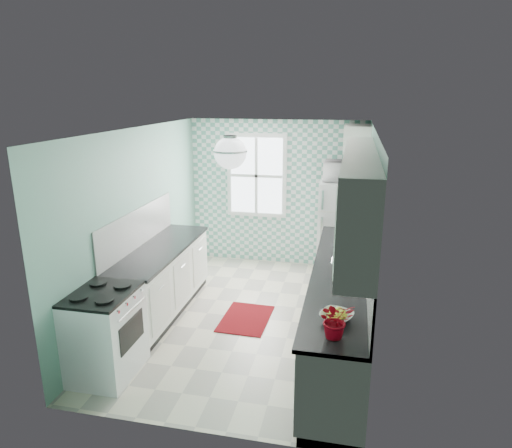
% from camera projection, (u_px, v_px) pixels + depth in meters
% --- Properties ---
extents(floor, '(3.00, 4.40, 0.02)m').
position_uv_depth(floor, '(249.00, 318.00, 6.17)').
color(floor, beige).
rests_on(floor, ground).
extents(ceiling, '(3.00, 4.40, 0.02)m').
position_uv_depth(ceiling, '(248.00, 129.00, 5.47)').
color(ceiling, white).
rests_on(ceiling, wall_back).
extents(wall_back, '(3.00, 0.02, 2.50)m').
position_uv_depth(wall_back, '(277.00, 193.00, 7.89)').
color(wall_back, '#71A895').
rests_on(wall_back, floor).
extents(wall_front, '(3.00, 0.02, 2.50)m').
position_uv_depth(wall_front, '(187.00, 305.00, 3.74)').
color(wall_front, '#71A895').
rests_on(wall_front, floor).
extents(wall_left, '(0.02, 4.40, 2.50)m').
position_uv_depth(wall_left, '(139.00, 222.00, 6.12)').
color(wall_left, '#71A895').
rests_on(wall_left, floor).
extents(wall_right, '(0.02, 4.40, 2.50)m').
position_uv_depth(wall_right, '(369.00, 237.00, 5.51)').
color(wall_right, '#71A895').
rests_on(wall_right, floor).
extents(accent_wall, '(3.00, 0.01, 2.50)m').
position_uv_depth(accent_wall, '(277.00, 193.00, 7.87)').
color(accent_wall, '#62A996').
rests_on(accent_wall, wall_back).
extents(window, '(1.04, 0.05, 1.44)m').
position_uv_depth(window, '(257.00, 176.00, 7.83)').
color(window, white).
rests_on(window, wall_back).
extents(backsplash_right, '(0.02, 3.60, 0.51)m').
position_uv_depth(backsplash_right, '(368.00, 252.00, 5.16)').
color(backsplash_right, white).
rests_on(backsplash_right, wall_right).
extents(backsplash_left, '(0.02, 2.15, 0.51)m').
position_uv_depth(backsplash_left, '(138.00, 228.00, 6.06)').
color(backsplash_left, white).
rests_on(backsplash_left, wall_left).
extents(upper_cabinets_right, '(0.33, 3.20, 0.90)m').
position_uv_depth(upper_cabinets_right, '(358.00, 194.00, 4.80)').
color(upper_cabinets_right, white).
rests_on(upper_cabinets_right, wall_right).
extents(upper_cabinet_fridge, '(0.40, 0.74, 0.40)m').
position_uv_depth(upper_cabinet_fridge, '(357.00, 138.00, 7.00)').
color(upper_cabinet_fridge, white).
rests_on(upper_cabinet_fridge, wall_right).
extents(ceiling_light, '(0.34, 0.34, 0.35)m').
position_uv_depth(ceiling_light, '(230.00, 153.00, 4.77)').
color(ceiling_light, silver).
rests_on(ceiling_light, ceiling).
extents(base_cabinets_right, '(0.60, 3.60, 0.90)m').
position_uv_depth(base_cabinets_right, '(339.00, 309.00, 5.42)').
color(base_cabinets_right, white).
rests_on(base_cabinets_right, floor).
extents(countertop_right, '(0.63, 3.60, 0.04)m').
position_uv_depth(countertop_right, '(340.00, 272.00, 5.30)').
color(countertop_right, black).
rests_on(countertop_right, base_cabinets_right).
extents(base_cabinets_left, '(0.60, 2.15, 0.90)m').
position_uv_depth(base_cabinets_left, '(161.00, 281.00, 6.21)').
color(base_cabinets_left, white).
rests_on(base_cabinets_left, floor).
extents(countertop_left, '(0.63, 2.15, 0.04)m').
position_uv_depth(countertop_left, '(160.00, 249.00, 6.08)').
color(countertop_left, black).
rests_on(countertop_left, base_cabinets_left).
extents(fridge, '(0.69, 0.68, 1.58)m').
position_uv_depth(fridge, '(340.00, 229.00, 7.42)').
color(fridge, silver).
rests_on(fridge, floor).
extents(stove, '(0.62, 0.77, 0.93)m').
position_uv_depth(stove, '(105.00, 332.00, 4.83)').
color(stove, white).
rests_on(stove, floor).
extents(sink, '(0.49, 0.41, 0.53)m').
position_uv_depth(sink, '(344.00, 245.00, 6.19)').
color(sink, silver).
rests_on(sink, countertop_right).
extents(rug, '(0.64, 0.90, 0.01)m').
position_uv_depth(rug, '(246.00, 318.00, 6.12)').
color(rug, '#640303').
rests_on(rug, floor).
extents(dish_towel, '(0.03, 0.26, 0.39)m').
position_uv_depth(dish_towel, '(320.00, 268.00, 6.59)').
color(dish_towel, teal).
rests_on(dish_towel, base_cabinets_right).
extents(fruit_bowl, '(0.37, 0.37, 0.07)m').
position_uv_depth(fruit_bowl, '(337.00, 316.00, 4.13)').
color(fruit_bowl, white).
rests_on(fruit_bowl, countertop_right).
extents(potted_plant, '(0.37, 0.35, 0.32)m').
position_uv_depth(potted_plant, '(336.00, 320.00, 3.81)').
color(potted_plant, '#B02236').
rests_on(potted_plant, countertop_right).
extents(soap_bottle, '(0.10, 0.10, 0.20)m').
position_uv_depth(soap_bottle, '(348.00, 235.00, 6.29)').
color(soap_bottle, '#93ACB1').
rests_on(soap_bottle, countertop_right).
extents(microwave, '(0.60, 0.42, 0.32)m').
position_uv_depth(microwave, '(343.00, 171.00, 7.16)').
color(microwave, white).
rests_on(microwave, fridge).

